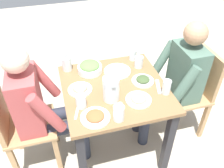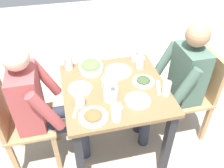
% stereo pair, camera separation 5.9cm
% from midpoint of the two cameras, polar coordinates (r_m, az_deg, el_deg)
% --- Properties ---
extents(ground_plane, '(8.00, 8.00, 0.00)m').
position_cam_midpoint_polar(ground_plane, '(2.42, 1.25, -14.55)').
color(ground_plane, '#B7AD99').
extents(dining_table, '(0.80, 0.80, 0.75)m').
position_cam_midpoint_polar(dining_table, '(1.97, 1.49, -4.03)').
color(dining_table, olive).
rests_on(dining_table, ground_plane).
extents(chair_near, '(0.40, 0.40, 0.89)m').
position_cam_midpoint_polar(chair_near, '(2.35, 19.75, -1.55)').
color(chair_near, tan).
rests_on(chair_near, ground_plane).
extents(chair_far, '(0.40, 0.40, 0.89)m').
position_cam_midpoint_polar(chair_far, '(2.08, -20.49, -8.14)').
color(chair_far, tan).
rests_on(chair_far, ground_plane).
extents(diner_near, '(0.48, 0.53, 1.18)m').
position_cam_midpoint_polar(diner_near, '(2.17, 15.94, 0.56)').
color(diner_near, '#4C6B5B').
rests_on(diner_near, ground_plane).
extents(diner_far, '(0.48, 0.53, 1.18)m').
position_cam_midpoint_polar(diner_far, '(1.95, -15.55, -4.42)').
color(diner_far, '#B24C4C').
rests_on(diner_far, ground_plane).
extents(water_pitcher, '(0.16, 0.12, 0.19)m').
position_cam_midpoint_polar(water_pitcher, '(1.71, 0.60, -1.13)').
color(water_pitcher, silver).
rests_on(water_pitcher, dining_table).
extents(salad_bowl, '(0.20, 0.20, 0.09)m').
position_cam_midpoint_polar(salad_bowl, '(2.02, -4.21, 4.05)').
color(salad_bowl, white).
rests_on(salad_bowl, dining_table).
extents(plate_fries, '(0.19, 0.19, 0.04)m').
position_cam_midpoint_polar(plate_fries, '(1.75, 7.10, -3.77)').
color(plate_fries, white).
rests_on(plate_fries, dining_table).
extents(plate_beans, '(0.19, 0.19, 0.06)m').
position_cam_midpoint_polar(plate_beans, '(1.85, -6.73, -0.83)').
color(plate_beans, white).
rests_on(plate_beans, dining_table).
extents(plate_yoghurt, '(0.22, 0.22, 0.04)m').
position_cam_midpoint_polar(plate_yoghurt, '(2.02, 2.36, 3.21)').
color(plate_yoghurt, white).
rests_on(plate_yoghurt, dining_table).
extents(plate_dolmas, '(0.18, 0.18, 0.04)m').
position_cam_midpoint_polar(plate_dolmas, '(1.93, 8.32, 0.75)').
color(plate_dolmas, white).
rests_on(plate_dolmas, dining_table).
extents(plate_rice_curry, '(0.20, 0.20, 0.04)m').
position_cam_midpoint_polar(plate_rice_curry, '(1.63, -3.43, -7.64)').
color(plate_rice_curry, white).
rests_on(plate_rice_curry, dining_table).
extents(water_glass_far_left, '(0.07, 0.07, 0.10)m').
position_cam_midpoint_polar(water_glass_far_left, '(2.07, 7.53, 5.05)').
color(water_glass_far_left, silver).
rests_on(water_glass_far_left, dining_table).
extents(water_glass_center, '(0.08, 0.08, 0.10)m').
position_cam_midpoint_polar(water_glass_center, '(1.69, -6.65, -3.87)').
color(water_glass_center, silver).
rests_on(water_glass_center, dining_table).
extents(water_glass_by_pitcher, '(0.08, 0.08, 0.11)m').
position_cam_midpoint_polar(water_glass_by_pitcher, '(1.58, 2.18, -6.98)').
color(water_glass_by_pitcher, silver).
rests_on(water_glass_by_pitcher, dining_table).
extents(water_glass_near_left, '(0.06, 0.06, 0.11)m').
position_cam_midpoint_polar(water_glass_near_left, '(1.82, 13.73, -1.05)').
color(water_glass_near_left, silver).
rests_on(water_glass_near_left, dining_table).
extents(water_glass_far_right, '(0.07, 0.07, 0.10)m').
position_cam_midpoint_polar(water_glass_far_right, '(2.17, 6.20, 6.79)').
color(water_glass_far_right, silver).
rests_on(water_glass_far_right, dining_table).
extents(oil_carafe, '(0.08, 0.08, 0.16)m').
position_cam_midpoint_polar(oil_carafe, '(2.07, -9.54, 4.91)').
color(oil_carafe, silver).
rests_on(oil_carafe, dining_table).
extents(salt_shaker, '(0.03, 0.03, 0.05)m').
position_cam_midpoint_polar(salt_shaker, '(1.67, 2.64, -5.30)').
color(salt_shaker, white).
rests_on(salt_shaker, dining_table).
extents(fork_near, '(0.17, 0.07, 0.01)m').
position_cam_midpoint_polar(fork_near, '(1.87, -7.09, -1.08)').
color(fork_near, silver).
rests_on(fork_near, dining_table).
extents(knife_near, '(0.18, 0.07, 0.01)m').
position_cam_midpoint_polar(knife_near, '(1.70, -7.51, -5.84)').
color(knife_near, silver).
rests_on(knife_near, dining_table).
extents(fork_far, '(0.17, 0.08, 0.01)m').
position_cam_midpoint_polar(fork_far, '(1.90, 11.87, -0.91)').
color(fork_far, silver).
rests_on(fork_far, dining_table).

